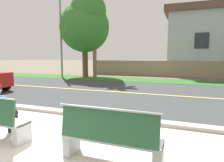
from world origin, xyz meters
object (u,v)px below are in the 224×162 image
seated_person_blue (1,108)px  streetlamp (62,29)px  bench_right (110,138)px  shade_tree_far_left (85,23)px

seated_person_blue → streetlamp: (-6.11, 11.36, 3.45)m
streetlamp → bench_right: bearing=-52.8°
seated_person_blue → streetlamp: 13.36m
seated_person_blue → shade_tree_far_left: size_ratio=0.18×
shade_tree_far_left → bench_right: bearing=-60.7°
bench_right → streetlamp: bearing=127.2°
seated_person_blue → shade_tree_far_left: (-4.35, 12.24, 3.91)m
bench_right → shade_tree_far_left: 14.82m
seated_person_blue → shade_tree_far_left: shade_tree_far_left is taller
seated_person_blue → bench_right: bearing=-3.7°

